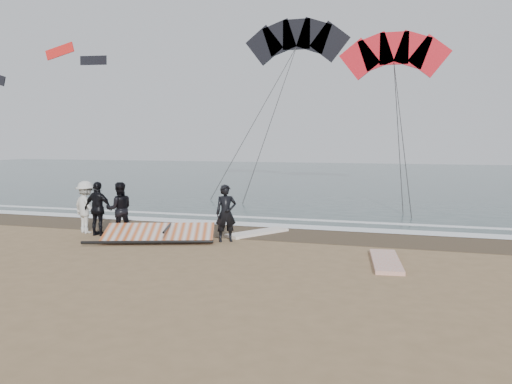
# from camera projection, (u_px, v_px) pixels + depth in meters

# --- Properties ---
(ground) EXTENTS (120.00, 120.00, 0.00)m
(ground) POSITION_uv_depth(u_px,v_px,m) (232.00, 263.00, 13.28)
(ground) COLOR #8C704C
(ground) RESTS_ON ground
(sea) EXTENTS (120.00, 54.00, 0.02)m
(sea) POSITION_uv_depth(u_px,v_px,m) (354.00, 177.00, 44.73)
(sea) COLOR #233838
(sea) RESTS_ON ground
(wet_sand) EXTENTS (120.00, 2.80, 0.01)m
(wet_sand) POSITION_uv_depth(u_px,v_px,m) (274.00, 233.00, 17.56)
(wet_sand) COLOR #4C3D2B
(wet_sand) RESTS_ON ground
(foam_near) EXTENTS (120.00, 0.90, 0.01)m
(foam_near) POSITION_uv_depth(u_px,v_px,m) (284.00, 226.00, 18.90)
(foam_near) COLOR white
(foam_near) RESTS_ON sea
(foam_far) EXTENTS (120.00, 0.45, 0.01)m
(foam_far) POSITION_uv_depth(u_px,v_px,m) (293.00, 219.00, 20.52)
(foam_far) COLOR white
(foam_far) RESTS_ON sea
(man_main) EXTENTS (0.80, 0.71, 1.85)m
(man_main) POSITION_uv_depth(u_px,v_px,m) (226.00, 213.00, 16.02)
(man_main) COLOR black
(man_main) RESTS_ON ground
(board_white) EXTENTS (1.00, 2.58, 0.10)m
(board_white) POSITION_uv_depth(u_px,v_px,m) (386.00, 261.00, 13.27)
(board_white) COLOR silver
(board_white) RESTS_ON ground
(board_cream) EXTENTS (1.86, 2.36, 0.10)m
(board_cream) POSITION_uv_depth(u_px,v_px,m) (257.00, 233.00, 17.37)
(board_cream) COLOR white
(board_cream) RESTS_ON ground
(trio_cluster) EXTENTS (2.65, 1.20, 1.86)m
(trio_cluster) POSITION_uv_depth(u_px,v_px,m) (100.00, 208.00, 17.23)
(trio_cluster) COLOR black
(trio_cluster) RESTS_ON ground
(sail_rig) EXTENTS (3.90, 2.74, 0.49)m
(sail_rig) POSITION_uv_depth(u_px,v_px,m) (160.00, 234.00, 16.36)
(sail_rig) COLOR black
(sail_rig) RESTS_ON ground
(kite_red) EXTENTS (7.64, 5.90, 14.20)m
(kite_red) POSITION_uv_depth(u_px,v_px,m) (394.00, 58.00, 31.21)
(kite_red) COLOR red
(kite_red) RESTS_ON ground
(kite_dark) EXTENTS (8.10, 5.04, 13.70)m
(kite_dark) POSITION_uv_depth(u_px,v_px,m) (296.00, 44.00, 33.57)
(kite_dark) COLOR black
(kite_dark) RESTS_ON ground
(distant_kites) EXTENTS (17.77, 6.12, 7.17)m
(distant_kites) POSITION_uv_depth(u_px,v_px,m) (25.00, 54.00, 48.70)
(distant_kites) COLOR #E0521A
(distant_kites) RESTS_ON ground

